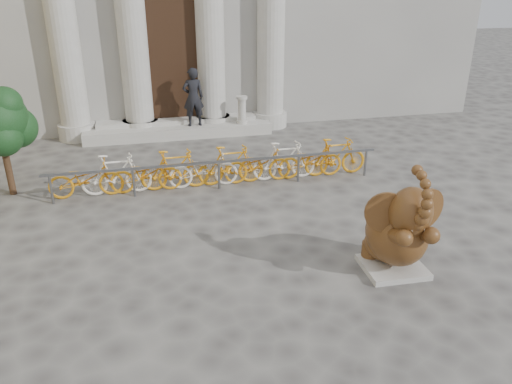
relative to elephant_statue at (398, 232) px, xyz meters
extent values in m
plane|color=#474442|center=(-2.93, -0.23, -0.77)|extent=(80.00, 80.00, 0.00)
cube|color=black|center=(-2.93, 9.69, 1.53)|extent=(2.40, 0.16, 4.00)
cylinder|color=#A8A59E|center=(-6.13, 9.57, 3.23)|extent=(0.90, 0.90, 8.00)
cylinder|color=#A8A59E|center=(-4.13, 9.57, 3.23)|extent=(0.90, 0.90, 8.00)
cylinder|color=#A8A59E|center=(-1.73, 9.57, 3.23)|extent=(0.90, 0.90, 8.00)
cylinder|color=#A8A59E|center=(0.27, 9.57, 3.23)|extent=(0.90, 0.90, 8.00)
cube|color=#A8A59E|center=(-2.93, 9.17, -0.59)|extent=(6.00, 1.20, 0.36)
cube|color=#A8A59E|center=(0.00, 0.03, -0.71)|extent=(1.09, 0.99, 0.11)
ellipsoid|color=black|center=(0.01, 0.27, -0.34)|extent=(0.92, 0.88, 0.67)
ellipsoid|color=black|center=(0.00, 0.06, -0.05)|extent=(1.06, 1.30, 1.10)
cylinder|color=black|center=(-0.27, 0.41, -0.52)|extent=(0.33, 0.33, 0.27)
cylinder|color=black|center=(0.30, 0.39, -0.52)|extent=(0.33, 0.33, 0.27)
cylinder|color=black|center=(-0.25, -0.36, 0.16)|extent=(0.28, 0.64, 0.42)
cylinder|color=black|center=(0.22, -0.37, 0.16)|extent=(0.28, 0.64, 0.42)
ellipsoid|color=black|center=(-0.01, -0.32, 0.54)|extent=(0.74, 0.70, 0.84)
cylinder|color=black|center=(-0.37, -0.18, 0.50)|extent=(0.69, 0.30, 0.72)
cylinder|color=black|center=(0.35, -0.21, 0.50)|extent=(0.70, 0.25, 0.72)
cone|color=beige|center=(-0.15, -0.53, 0.37)|extent=(0.13, 0.25, 0.11)
cone|color=beige|center=(0.11, -0.54, 0.37)|extent=(0.14, 0.25, 0.11)
cube|color=slate|center=(-2.39, 4.41, -0.07)|extent=(8.12, 0.06, 0.06)
cylinder|color=slate|center=(-6.24, 4.41, -0.42)|extent=(0.06, 0.06, 0.70)
cylinder|color=slate|center=(-4.42, 4.41, -0.42)|extent=(0.06, 0.06, 0.70)
cylinder|color=slate|center=(-2.39, 4.41, -0.42)|extent=(0.06, 0.06, 0.70)
cylinder|color=slate|center=(-0.36, 4.41, -0.42)|extent=(0.06, 0.06, 0.70)
cylinder|color=slate|center=(1.47, 4.41, -0.42)|extent=(0.06, 0.06, 0.70)
imported|color=orange|center=(-5.50, 4.66, -0.27)|extent=(1.70, 0.50, 1.00)
imported|color=white|center=(-4.81, 4.66, -0.27)|extent=(1.66, 0.47, 1.00)
imported|color=orange|center=(-4.12, 4.66, -0.27)|extent=(1.70, 0.50, 1.00)
imported|color=orange|center=(-3.42, 4.66, -0.27)|extent=(1.66, 0.47, 1.00)
imported|color=white|center=(-2.73, 4.66, -0.27)|extent=(1.70, 0.50, 1.00)
imported|color=orange|center=(-2.04, 4.66, -0.27)|extent=(1.66, 0.47, 1.00)
imported|color=orange|center=(-1.35, 4.66, -0.27)|extent=(1.70, 0.50, 1.00)
imported|color=white|center=(-0.66, 4.66, -0.27)|extent=(1.66, 0.47, 1.00)
imported|color=orange|center=(0.03, 4.66, -0.27)|extent=(1.70, 0.50, 1.00)
imported|color=orange|center=(0.73, 4.66, -0.27)|extent=(1.66, 0.47, 1.00)
cylinder|color=#332114|center=(-7.26, 5.24, 0.02)|extent=(0.16, 0.16, 1.58)
sphere|color=black|center=(-6.95, 5.42, 0.81)|extent=(0.96, 0.96, 0.96)
sphere|color=black|center=(-7.17, 4.98, 0.72)|extent=(0.88, 0.88, 0.88)
sphere|color=black|center=(-7.04, 5.15, 1.43)|extent=(0.79, 0.79, 0.79)
imported|color=black|center=(-2.43, 8.97, 0.52)|extent=(0.72, 0.51, 1.85)
cylinder|color=#A8A59E|center=(-0.87, 8.87, -0.35)|extent=(0.37, 0.37, 0.11)
cylinder|color=#A8A59E|center=(-0.87, 8.87, 0.01)|extent=(0.26, 0.26, 0.82)
cylinder|color=#A8A59E|center=(-0.87, 8.87, 0.44)|extent=(0.37, 0.37, 0.09)
camera|label=1|loc=(-4.13, -6.81, 4.02)|focal=35.00mm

